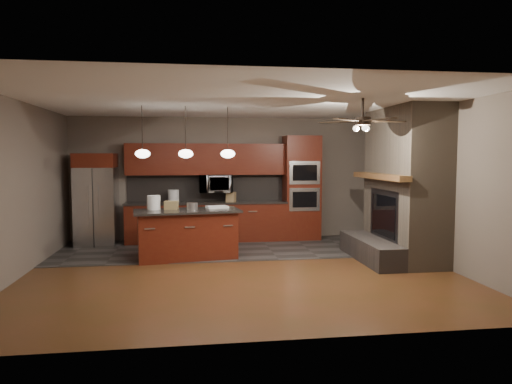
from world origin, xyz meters
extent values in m
plane|color=#582D1A|center=(0.00, 0.00, 0.00)|extent=(7.00, 7.00, 0.00)
cube|color=white|center=(0.00, 0.00, 2.80)|extent=(7.00, 6.00, 0.02)
cube|color=#6F6459|center=(0.00, 3.00, 1.40)|extent=(7.00, 0.02, 2.80)
cube|color=#6F6459|center=(3.50, 0.00, 1.40)|extent=(0.02, 6.00, 2.80)
cube|color=#6F6459|center=(-3.50, 0.00, 1.40)|extent=(0.02, 6.00, 2.80)
cube|color=#383432|center=(0.00, 1.80, 0.01)|extent=(7.00, 2.40, 0.01)
cube|color=#726351|center=(3.10, 0.40, 1.40)|extent=(0.80, 2.00, 2.80)
cube|color=#423A36|center=(2.45, 0.40, 0.20)|extent=(0.50, 2.00, 0.40)
cube|color=#2D2D30|center=(2.72, 0.40, 0.83)|extent=(0.05, 1.20, 0.95)
cube|color=black|center=(2.70, 0.40, 0.83)|extent=(0.02, 1.00, 0.75)
cube|color=brown|center=(2.60, 0.40, 1.55)|extent=(0.22, 2.10, 0.10)
cube|color=#581E10|center=(-0.48, 2.70, 0.43)|extent=(3.55, 0.60, 0.86)
cube|color=black|center=(-0.48, 2.70, 0.88)|extent=(3.59, 0.64, 0.04)
cube|color=black|center=(-0.48, 2.98, 1.20)|extent=(3.55, 0.03, 0.60)
cube|color=#581E10|center=(-0.48, 2.83, 1.85)|extent=(3.55, 0.35, 0.70)
cube|color=#581E10|center=(1.70, 2.70, 1.19)|extent=(0.80, 0.60, 2.38)
cube|color=silver|center=(1.70, 2.40, 0.95)|extent=(0.70, 0.03, 0.52)
cube|color=black|center=(1.70, 2.38, 0.95)|extent=(0.55, 0.02, 0.35)
cube|color=silver|center=(1.70, 2.40, 1.55)|extent=(0.70, 0.03, 0.52)
cube|color=black|center=(1.70, 2.38, 1.55)|extent=(0.55, 0.02, 0.35)
imported|color=silver|center=(-0.27, 2.75, 1.30)|extent=(0.73, 0.41, 0.50)
cube|color=silver|center=(-2.84, 2.62, 0.84)|extent=(0.84, 0.72, 1.68)
cube|color=#2D2D30|center=(-2.84, 2.26, 0.84)|extent=(0.02, 0.02, 1.66)
cube|color=silver|center=(-2.94, 2.25, 0.89)|extent=(0.03, 0.03, 0.84)
cube|color=silver|center=(-2.74, 2.25, 0.89)|extent=(0.03, 0.03, 0.84)
cube|color=#581E10|center=(-2.84, 2.62, 1.83)|extent=(0.84, 0.72, 0.30)
cube|color=#581E10|center=(-0.89, 1.01, 0.44)|extent=(1.87, 0.96, 0.88)
cube|color=black|center=(-0.89, 1.01, 0.90)|extent=(2.04, 1.13, 0.04)
cylinder|color=white|center=(-1.51, 1.14, 1.05)|extent=(0.28, 0.28, 0.26)
cylinder|color=silver|center=(-0.80, 0.97, 0.99)|extent=(0.26, 0.26, 0.14)
cube|color=white|center=(-0.32, 1.23, 0.94)|extent=(0.45, 0.36, 0.04)
cube|color=#947C4C|center=(-1.19, 1.12, 1.00)|extent=(0.27, 0.21, 0.16)
cylinder|color=white|center=(-1.21, 2.70, 1.04)|extent=(0.30, 0.30, 0.28)
cube|color=#A48254|center=(0.07, 2.65, 1.01)|extent=(0.24, 0.22, 0.22)
cylinder|color=black|center=(-1.65, 0.70, 2.41)|extent=(0.01, 0.01, 0.78)
ellipsoid|color=white|center=(-1.65, 0.70, 1.96)|extent=(0.26, 0.26, 0.16)
cylinder|color=black|center=(-0.90, 0.70, 2.41)|extent=(0.01, 0.01, 0.78)
ellipsoid|color=white|center=(-0.90, 0.70, 1.96)|extent=(0.26, 0.26, 0.16)
cylinder|color=black|center=(-0.15, 0.70, 2.41)|extent=(0.01, 0.01, 0.78)
ellipsoid|color=white|center=(-0.15, 0.70, 1.96)|extent=(0.26, 0.26, 0.16)
cylinder|color=black|center=(1.80, -0.80, 2.65)|extent=(0.04, 0.04, 0.30)
cylinder|color=black|center=(1.80, -0.80, 2.45)|extent=(0.24, 0.24, 0.12)
cube|color=black|center=(2.18, -0.80, 2.45)|extent=(0.60, 0.12, 0.01)
cube|color=black|center=(1.92, -0.44, 2.45)|extent=(0.30, 0.61, 0.01)
cube|color=black|center=(1.49, -0.58, 2.45)|extent=(0.56, 0.45, 0.01)
cube|color=black|center=(1.49, -1.02, 2.45)|extent=(0.56, 0.45, 0.01)
cube|color=black|center=(1.92, -1.16, 2.45)|extent=(0.30, 0.61, 0.01)
camera|label=1|loc=(-0.78, -7.53, 1.91)|focal=32.00mm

